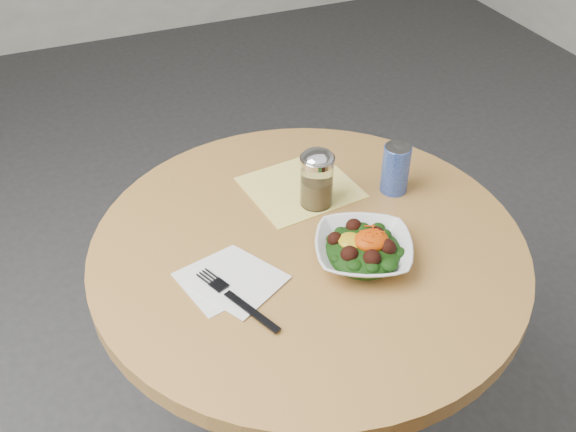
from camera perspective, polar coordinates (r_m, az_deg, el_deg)
The scene contains 7 objects.
table at distance 1.46m, azimuth 1.66°, elevation -8.08°, with size 0.90×0.90×0.75m.
cloth_napkin at distance 1.47m, azimuth 1.13°, elevation 2.56°, with size 0.23×0.22×0.00m, color yellow.
paper_napkins at distance 1.24m, azimuth -5.13°, elevation -5.74°, with size 0.21×0.21×0.00m.
salad_bowl at distance 1.27m, azimuth 6.71°, elevation -2.98°, with size 0.25×0.25×0.07m.
fork at distance 1.20m, azimuth -4.76°, elevation -7.29°, with size 0.10×0.21×0.00m.
spice_shaker at distance 1.39m, azimuth 2.57°, elevation 3.29°, with size 0.08×0.08×0.14m.
beverage_can at distance 1.45m, azimuth 9.54°, elevation 4.18°, with size 0.06×0.06×0.12m.
Camera 1 is at (-0.43, -0.91, 1.62)m, focal length 40.00 mm.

